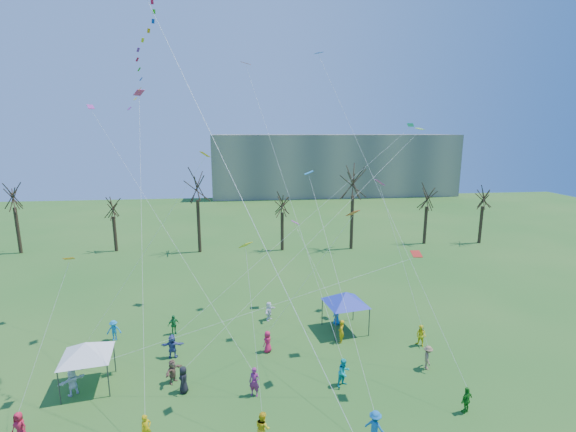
{
  "coord_description": "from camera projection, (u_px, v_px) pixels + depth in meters",
  "views": [
    {
      "loc": [
        -1.27,
        -17.44,
        15.78
      ],
      "look_at": [
        1.34,
        5.0,
        11.0
      ],
      "focal_mm": 25.0,
      "sensor_mm": 36.0,
      "label": 1
    }
  ],
  "objects": [
    {
      "name": "festival_crowd",
      "position": [
        246.0,
        361.0,
        26.59
      ],
      "size": [
        25.73,
        15.7,
        1.83
      ],
      "color": "red",
      "rests_on": "ground"
    },
    {
      "name": "canopy_tent_white",
      "position": [
        86.0,
        349.0,
        24.7
      ],
      "size": [
        4.06,
        4.06,
        3.08
      ],
      "color": "#3F3F44",
      "rests_on": "ground"
    },
    {
      "name": "bare_tree_row",
      "position": [
        269.0,
        198.0,
        53.4
      ],
      "size": [
        68.23,
        8.96,
        11.51
      ],
      "color": "black",
      "rests_on": "ground"
    },
    {
      "name": "big_box_kite",
      "position": [
        147.0,
        58.0,
        22.56
      ],
      "size": [
        5.96,
        7.33,
        26.67
      ],
      "color": "red",
      "rests_on": "ground"
    },
    {
      "name": "distant_building",
      "position": [
        334.0,
        165.0,
        100.97
      ],
      "size": [
        60.0,
        14.0,
        15.0
      ],
      "primitive_type": "cube",
      "color": "gray",
      "rests_on": "ground"
    },
    {
      "name": "canopy_tent_blue",
      "position": [
        346.0,
        298.0,
        31.95
      ],
      "size": [
        4.3,
        4.3,
        3.27
      ],
      "color": "#3F3F44",
      "rests_on": "ground"
    },
    {
      "name": "small_kites_aloft",
      "position": [
        281.0,
        175.0,
        28.62
      ],
      "size": [
        27.1,
        17.89,
        31.17
      ],
      "color": "orange",
      "rests_on": "ground"
    }
  ]
}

